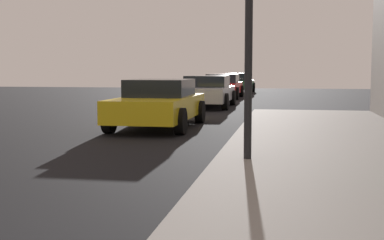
# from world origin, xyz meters

# --- Properties ---
(car_yellow) EXTENTS (1.97, 4.35, 1.27)m
(car_yellow) POSITION_xyz_m (-0.21, 11.17, 0.65)
(car_yellow) COLOR yellow
(car_yellow) RESTS_ON ground_plane
(car_silver) EXTENTS (2.06, 4.27, 1.27)m
(car_silver) POSITION_xyz_m (-0.09, 18.67, 0.65)
(car_silver) COLOR #B7B7BF
(car_silver) RESTS_ON ground_plane
(car_red) EXTENTS (2.00, 4.45, 1.27)m
(car_red) POSITION_xyz_m (-0.28, 25.44, 0.65)
(car_red) COLOR red
(car_red) RESTS_ON ground_plane
(car_green) EXTENTS (1.99, 4.20, 1.27)m
(car_green) POSITION_xyz_m (-0.02, 31.81, 0.65)
(car_green) COLOR #196638
(car_green) RESTS_ON ground_plane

